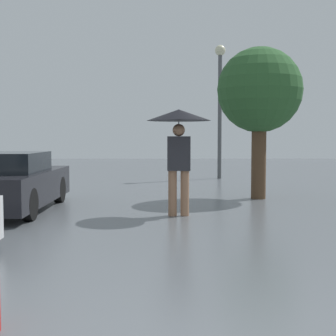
{
  "coord_description": "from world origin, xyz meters",
  "views": [
    {
      "loc": [
        -0.15,
        -2.81,
        1.49
      ],
      "look_at": [
        -0.07,
        6.0,
        0.91
      ],
      "focal_mm": 50.0,
      "sensor_mm": 36.0,
      "label": 1
    }
  ],
  "objects": [
    {
      "name": "street_lamp",
      "position": [
        1.88,
        14.1,
        3.13
      ],
      "size": [
        0.38,
        0.38,
        4.79
      ],
      "color": "#515456",
      "rests_on": "ground_plane"
    },
    {
      "name": "pedestrian",
      "position": [
        0.14,
        6.0,
        1.63
      ],
      "size": [
        1.2,
        1.2,
        2.01
      ],
      "color": "#9E7051",
      "rests_on": "ground_plane"
    },
    {
      "name": "parked_car_farthest",
      "position": [
        -3.33,
        6.65,
        0.57
      ],
      "size": [
        1.74,
        3.87,
        1.19
      ],
      "color": "black",
      "rests_on": "ground_plane"
    },
    {
      "name": "tree",
      "position": [
        2.16,
        8.49,
        2.58
      ],
      "size": [
        2.04,
        2.04,
        3.65
      ],
      "color": "brown",
      "rests_on": "ground_plane"
    }
  ]
}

